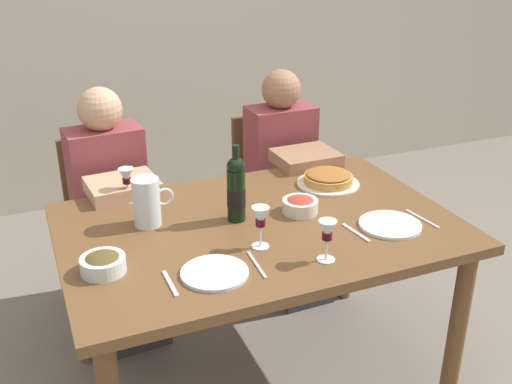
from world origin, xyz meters
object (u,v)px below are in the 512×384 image
Objects in this scene: chair_right at (270,184)px; dinner_plate_right_setting at (215,273)px; baked_tart at (328,179)px; wine_glass_right_diner at (327,233)px; diner_right at (290,179)px; diner_left at (116,209)px; chair_left at (106,212)px; wine_glass_left_diner at (127,178)px; water_pitcher at (147,205)px; wine_glass_centre at (260,219)px; salad_bowl at (300,205)px; dining_table at (259,244)px; dinner_plate_left_setting at (390,225)px; olive_bowl at (103,263)px; wine_bottle at (236,189)px.

dinner_plate_right_setting is at bearing 57.42° from chair_right.
baked_tart reaches higher than dinner_plate_right_setting.
baked_tart is at bearing 60.41° from wine_glass_right_diner.
baked_tart is at bearing 85.98° from diner_right.
chair_left is at bearing -90.77° from diner_left.
wine_glass_left_diner is 0.91m from wine_glass_right_diner.
dinner_plate_right_setting is (-0.71, -0.52, -0.02)m from baked_tart.
water_pitcher is 0.16× the size of diner_left.
wine_glass_right_diner is at bearing 73.44° from chair_right.
wine_glass_centre is at bearing -140.98° from baked_tart.
water_pitcher is at bearing 104.74° from dinner_plate_right_setting.
baked_tart is (0.82, 0.08, -0.06)m from water_pitcher.
salad_bowl is 0.92× the size of wine_glass_centre.
chair_right is (0.26, 0.87, -0.30)m from salad_bowl.
dinner_plate_left_setting reaches higher than dining_table.
dining_table is 0.27m from wine_glass_centre.
dinner_plate_right_setting is at bearing -75.26° from water_pitcher.
salad_bowl is (-0.24, -0.20, 0.01)m from baked_tart.
water_pitcher is 0.46m from dinner_plate_right_setting.
water_pitcher is 0.83m from baked_tart.
olive_bowl is 1.51m from chair_right.
diner_left is at bearing 14.51° from chair_right.
wine_glass_left_diner is 0.70m from dinner_plate_right_setting.
olive_bowl is at bearing -168.11° from dining_table.
diner_left is (-0.16, 0.94, -0.15)m from dinner_plate_right_setting.
diner_left reaches higher than wine_glass_right_diner.
dinner_plate_left_setting is (0.35, 0.13, -0.10)m from wine_glass_right_diner.
salad_bowl is at bearing 66.52° from diner_right.
dinner_plate_right_setting is 1.21m from diner_right.
baked_tart is 1.14m from chair_left.
olive_bowl reaches higher than baked_tart.
wine_bottle is at bearing 90.10° from wine_glass_centre.
wine_glass_left_diner is at bearing 148.81° from salad_bowl.
wine_glass_centre is (0.33, -0.33, 0.03)m from water_pitcher.
wine_glass_centre is at bearing 175.31° from dinner_plate_left_setting.
salad_bowl is 0.12× the size of diner_left.
diner_left is at bearing 94.25° from wine_glass_left_diner.
salad_bowl is at bearing -139.67° from baked_tart.
chair_right reaches higher than dinner_plate_right_setting.
diner_right is at bearing 89.82° from chair_right.
water_pitcher is 0.79× the size of dinner_plate_left_setting.
water_pitcher is 1.27× the size of olive_bowl.
chair_right is at bearing 176.17° from chair_left.
water_pitcher reaches higher than dinner_plate_left_setting.
water_pitcher is 0.71m from wine_glass_right_diner.
diner_left is at bearing 135.20° from salad_bowl.
wine_glass_centre is at bearing 134.85° from wine_glass_right_diner.
chair_right is 0.75× the size of diner_right.
chair_left is (-0.39, 1.06, -0.37)m from wine_glass_centre.
dinner_plate_right_setting is 0.26× the size of chair_right.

